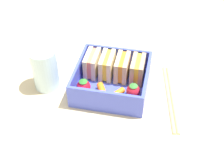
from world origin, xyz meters
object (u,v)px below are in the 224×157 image
(carrot_stick_far_left, at_px, (116,94))
(sandwich_center_left, at_px, (107,65))
(strawberry_left, at_px, (84,86))
(sandwich_center, at_px, (122,67))
(carrot_stick_left, at_px, (102,90))
(sandwich_left, at_px, (92,63))
(sandwich_center_right, at_px, (138,69))
(strawberry_far_left, at_px, (133,91))
(drinking_glass, at_px, (45,69))
(chopstick_pair, at_px, (171,97))

(carrot_stick_far_left, bearing_deg, sandwich_center_left, 116.28)
(strawberry_left, relative_size, carrot_stick_far_left, 0.88)
(sandwich_center, distance_m, carrot_stick_left, 0.07)
(sandwich_left, xyz_separation_m, strawberry_left, (-0.00, -0.07, -0.01))
(sandwich_center_left, xyz_separation_m, sandwich_center_right, (0.07, 0.00, 0.00))
(sandwich_center, distance_m, strawberry_far_left, 0.07)
(sandwich_left, height_order, sandwich_center_left, same)
(sandwich_left, distance_m, sandwich_center, 0.07)
(carrot_stick_far_left, bearing_deg, strawberry_far_left, 12.57)
(sandwich_center, xyz_separation_m, sandwich_center_right, (0.03, 0.00, 0.00))
(strawberry_far_left, xyz_separation_m, drinking_glass, (-0.19, 0.01, 0.02))
(sandwich_center_left, relative_size, sandwich_center_right, 1.00)
(sandwich_center_left, height_order, sandwich_center, same)
(sandwich_center_right, xyz_separation_m, strawberry_left, (-0.10, -0.07, -0.01))
(sandwich_center_left, height_order, sandwich_center_right, same)
(sandwich_center_right, height_order, drinking_glass, drinking_glass)
(sandwich_center_left, height_order, drinking_glass, drinking_glass)
(sandwich_center, bearing_deg, chopstick_pair, -17.77)
(sandwich_center_left, xyz_separation_m, carrot_stick_far_left, (0.03, -0.07, -0.02))
(sandwich_center_left, bearing_deg, strawberry_far_left, -40.79)
(strawberry_far_left, relative_size, chopstick_pair, 0.18)
(sandwich_left, relative_size, sandwich_center_left, 1.00)
(carrot_stick_left, distance_m, chopstick_pair, 0.15)
(carrot_stick_far_left, xyz_separation_m, drinking_glass, (-0.16, 0.02, 0.03))
(carrot_stick_left, bearing_deg, sandwich_center_left, 92.01)
(strawberry_left, bearing_deg, sandwich_center, 43.49)
(drinking_glass, bearing_deg, sandwich_center_left, 21.86)
(strawberry_far_left, bearing_deg, strawberry_left, -175.41)
(sandwich_center, xyz_separation_m, strawberry_left, (-0.07, -0.07, -0.01))
(carrot_stick_left, bearing_deg, drinking_glass, 174.55)
(sandwich_left, height_order, drinking_glass, drinking_glass)
(carrot_stick_far_left, bearing_deg, sandwich_left, 135.22)
(sandwich_center_left, relative_size, strawberry_far_left, 1.68)
(strawberry_left, bearing_deg, carrot_stick_left, 6.85)
(carrot_stick_far_left, distance_m, strawberry_far_left, 0.04)
(sandwich_left, height_order, carrot_stick_far_left, sandwich_left)
(sandwich_left, bearing_deg, sandwich_center_right, 0.00)
(strawberry_left, xyz_separation_m, drinking_glass, (-0.09, 0.02, 0.02))
(strawberry_left, relative_size, chopstick_pair, 0.18)
(sandwich_center_left, relative_size, sandwich_center, 1.00)
(sandwich_center_right, xyz_separation_m, chopstick_pair, (0.08, -0.04, -0.03))
(sandwich_center_right, bearing_deg, carrot_stick_left, -136.68)
(sandwich_center_left, xyz_separation_m, chopstick_pair, (0.14, -0.04, -0.03))
(sandwich_center_right, distance_m, drinking_glass, 0.20)
(carrot_stick_far_left, height_order, drinking_glass, drinking_glass)
(sandwich_center_left, relative_size, carrot_stick_far_left, 1.45)
(strawberry_far_left, bearing_deg, sandwich_left, 150.14)
(chopstick_pair, bearing_deg, strawberry_left, -170.37)
(chopstick_pair, bearing_deg, strawberry_far_left, -163.91)
(sandwich_center_right, bearing_deg, strawberry_left, -147.41)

